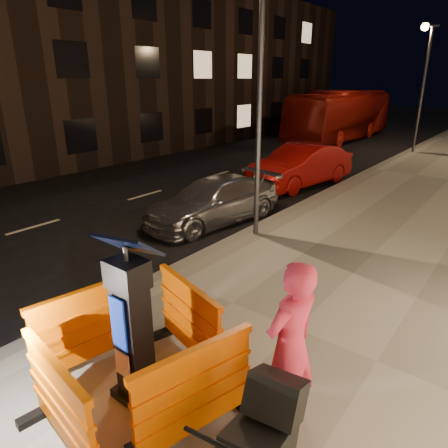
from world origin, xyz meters
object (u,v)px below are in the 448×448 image
Objects in this scene: barrier_back at (190,321)px; car_silver at (213,221)px; car_red at (299,186)px; barrier_bldgside at (195,394)px; barrier_kerbside at (87,328)px; stroller at (258,443)px; parking_kiosk at (132,325)px; bus_doubledecker at (339,140)px; barrier_front at (61,407)px; man at (290,346)px.

car_silver is (-3.55, 4.84, -0.72)m from barrier_back.
barrier_bldgside is at bearing -58.12° from car_red.
car_silver is at bearing 35.25° from barrier_kerbside.
barrier_back is at bearing 141.95° from stroller.
car_silver is at bearing 52.92° from barrier_bldgside.
stroller is at bearing -13.98° from barrier_back.
bus_doubledecker is at bearing 120.12° from parking_kiosk.
barrier_front is at bearing -63.89° from car_red.
parking_kiosk is at bearing 98.03° from barrier_front.
car_red is 4.15× the size of stroller.
barrier_bldgside is 24.58m from bus_doubledecker.
barrier_back is 1.32× the size of stroller.
barrier_front is 0.75× the size of man.
barrier_front and barrier_kerbside have the same top height.
man reaches higher than stroller.
parking_kiosk is 1.40× the size of barrier_back.
barrier_back and barrier_bldgside have the same top height.
barrier_back is (0.00, 1.90, 0.00)m from barrier_front.
barrier_front is 0.35× the size of car_silver.
barrier_kerbside is at bearing -166.97° from parking_kiosk.
barrier_back is at bearing -33.97° from barrier_kerbside.
parking_kiosk is 11.49m from car_red.
car_silver is 7.96m from stroller.
barrier_front is at bearing -73.53° from bus_doubledecker.
car_silver is at bearing -80.71° from car_red.
parking_kiosk reaches higher than bus_doubledecker.
barrier_back is at bearing -60.92° from car_red.
barrier_bldgside is 0.32× the size of car_red.
barrier_front is at bearing -76.97° from parking_kiosk.
bus_doubledecker is (-7.13, 22.26, -0.72)m from barrier_back.
car_red is (-3.54, 9.92, -0.72)m from barrier_back.
parking_kiosk is 1.79m from man.
barrier_back is 23.38m from bus_doubledecker.
parking_kiosk is 0.49× the size of car_silver.
man is (1.59, -0.13, 0.41)m from barrier_back.
car_silver is 0.91× the size of car_red.
barrier_bldgside is (0.95, 0.00, -0.45)m from parking_kiosk.
bus_doubledecker is (-3.58, 17.42, 0.00)m from car_silver.
man is at bearing 56.14° from barrier_front.
bus_doubledecker is 5.68× the size of man.
bus_doubledecker is (-6.18, 23.21, -0.72)m from barrier_kerbside.
stroller reaches higher than car_silver.
barrier_bldgside is at bearing -42.54° from car_silver.
bus_doubledecker is (-3.59, 12.34, 0.00)m from car_red.
barrier_back reaches higher than stroller.
barrier_front is at bearing -123.97° from barrier_kerbside.
barrier_bldgside is (0.95, 0.95, 0.00)m from barrier_front.
man reaches higher than barrier_back.
barrier_bldgside is at bearing -78.97° from barrier_kerbside.
stroller is (1.79, -0.08, -0.47)m from parking_kiosk.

